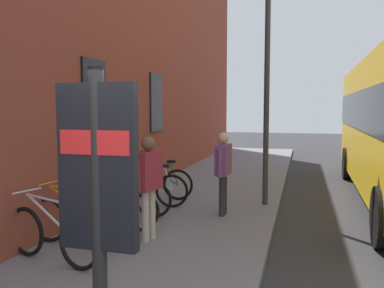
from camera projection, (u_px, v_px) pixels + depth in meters
The scene contains 13 objects.
ground at pixel (330, 231), 7.52m from camera, with size 60.00×60.00×0.00m, color #2D2D30.
sidewalk_pavement at pixel (208, 197), 10.15m from camera, with size 24.00×3.50×0.12m, color slate.
station_facade at pixel (144, 17), 11.22m from camera, with size 22.00×0.65×9.51m.
bicycle_under_window at pixel (52, 235), 5.62m from camera, with size 0.62×1.72×0.97m.
bicycle_mid_rack at pixel (76, 221), 6.31m from camera, with size 0.48×1.77×0.97m.
bicycle_end_of_row at pixel (110, 209), 7.11m from camera, with size 0.49×1.76×0.97m.
bicycle_leaning_wall at pixel (127, 198), 7.96m from camera, with size 0.52×1.75×0.97m.
bicycle_by_door at pixel (148, 189), 8.83m from camera, with size 0.48×1.76×0.97m.
bicycle_beside_lamp at pixel (157, 182), 9.60m from camera, with size 0.48×1.77×0.97m.
transit_info_sign at pixel (98, 190), 2.69m from camera, with size 0.10×0.55×2.40m.
pedestrian_by_facade at pixel (223, 165), 8.09m from camera, with size 0.63×0.27×1.65m.
pedestrian_near_bus at pixel (148, 177), 6.55m from camera, with size 0.62×0.36×1.68m.
street_lamp at pixel (267, 72), 8.82m from camera, with size 0.28×0.28×4.86m.
Camera 1 is at (-1.75, -0.47, 2.26)m, focal length 38.25 mm.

